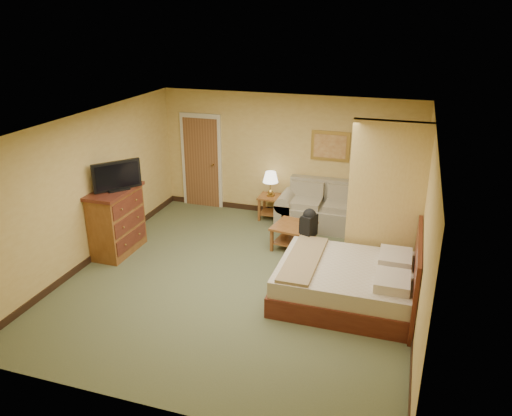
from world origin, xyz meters
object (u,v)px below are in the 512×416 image
at_px(coffee_table, 294,232).
at_px(bed, 352,282).
at_px(loveseat, 323,213).
at_px(dresser, 117,221).

height_order(coffee_table, bed, bed).
height_order(loveseat, dresser, dresser).
relative_size(loveseat, bed, 0.87).
bearing_deg(loveseat, dresser, -145.90).
bearing_deg(loveseat, coffee_table, -106.69).
distance_m(loveseat, coffee_table, 1.20).
relative_size(loveseat, dresser, 1.53).
xyz_separation_m(coffee_table, dresser, (-3.01, -1.12, 0.29)).
xyz_separation_m(loveseat, coffee_table, (-0.34, -1.15, 0.02)).
bearing_deg(coffee_table, loveseat, 73.31).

